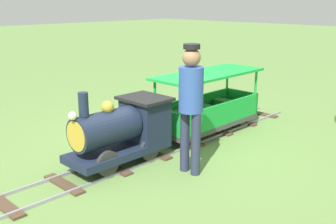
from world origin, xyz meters
The scene contains 5 objects.
ground_plane centered at (0.00, 0.00, 0.00)m, with size 60.00×60.00×0.00m, color #608442.
track centered at (0.00, 0.12, 0.02)m, with size 0.70×5.70×0.04m.
locomotive centered at (0.00, 0.99, 0.49)m, with size 0.66×1.45×1.03m.
passenger_car centered at (0.00, -0.78, 0.42)m, with size 0.76×2.00×0.97m.
conductor_person centered at (-0.81, 0.57, 0.96)m, with size 0.30×0.30×1.62m.
Camera 1 is at (-3.90, 4.13, 2.11)m, focal length 42.87 mm.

